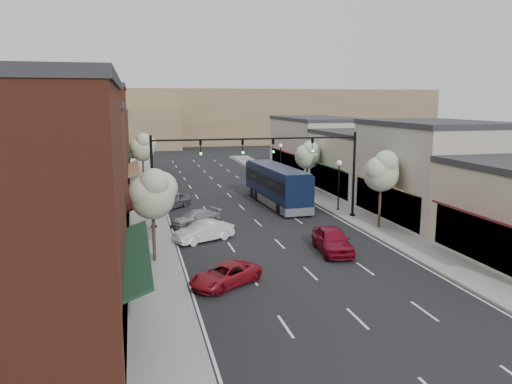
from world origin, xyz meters
TOP-DOWN VIEW (x-y plane):
  - ground at (0.00, 0.00)m, footprint 160.00×160.00m
  - sidewalk_left at (-8.40, 18.50)m, footprint 2.80×73.00m
  - sidewalk_right at (8.40, 18.50)m, footprint 2.80×73.00m
  - curb_left at (-7.00, 18.50)m, footprint 0.25×73.00m
  - curb_right at (7.00, 18.50)m, footprint 0.25×73.00m
  - bldg_left_near at (-14.24, -8.00)m, footprint 10.14×14.10m
  - bldg_left_midnear at (-14.23, 6.00)m, footprint 10.14×14.10m
  - bldg_left_midfar at (-14.24, 20.00)m, footprint 10.14×14.10m
  - bldg_left_far at (-14.22, 36.00)m, footprint 10.14×18.10m
  - bldg_right_midnear at (13.72, 6.00)m, footprint 9.14×12.10m
  - bldg_right_midfar at (13.70, 18.00)m, footprint 9.14×12.10m
  - bldg_right_far at (13.71, 32.00)m, footprint 9.14×16.10m
  - hill_far at (0.00, 90.00)m, footprint 120.00×30.00m
  - hill_near at (-25.00, 78.00)m, footprint 50.00×20.00m
  - signal_mast_right at (5.62, 8.00)m, footprint 8.22×0.46m
  - signal_mast_left at (-5.62, 8.00)m, footprint 8.22×0.46m
  - tree_right_near at (8.35, 3.94)m, footprint 2.85×2.65m
  - tree_right_far at (8.35, 19.94)m, footprint 2.85×2.65m
  - tree_left_near at (-8.25, -0.06)m, footprint 2.85×2.65m
  - tree_left_far at (-8.25, 25.94)m, footprint 2.85×2.65m
  - lamp_post_near at (7.80, 10.50)m, footprint 0.44×0.44m
  - lamp_post_far at (7.80, 28.00)m, footprint 0.44×0.44m
  - coach_bus at (3.35, 14.41)m, footprint 3.17×11.78m
  - red_hatchback at (2.70, -0.56)m, footprint 2.41×4.86m
  - parked_car_a at (-4.92, -4.67)m, footprint 4.43×3.81m
  - parked_car_b at (-4.84, 3.89)m, footprint 4.40×3.03m
  - parked_car_c at (-4.83, 8.39)m, footprint 4.36×3.24m
  - parked_car_d at (-6.20, 15.04)m, footprint 4.07×4.14m

SIDE VIEW (x-z plane):
  - ground at x=0.00m, z-range 0.00..0.00m
  - curb_left at x=-7.00m, z-range -0.01..0.16m
  - curb_right at x=7.00m, z-range -0.01..0.16m
  - sidewalk_left at x=-8.40m, z-range 0.00..0.15m
  - sidewalk_right at x=8.40m, z-range 0.00..0.15m
  - parked_car_a at x=-4.92m, z-range 0.00..1.13m
  - parked_car_c at x=-4.83m, z-range 0.00..1.17m
  - parked_car_b at x=-4.84m, z-range 0.00..1.38m
  - parked_car_d at x=-6.20m, z-range 0.00..1.41m
  - red_hatchback at x=2.70m, z-range 0.00..1.59m
  - coach_bus at x=3.35m, z-range 0.08..3.64m
  - lamp_post_near at x=7.80m, z-range 0.79..5.23m
  - lamp_post_far at x=7.80m, z-range 0.79..5.23m
  - bldg_right_midfar at x=13.70m, z-range -0.03..6.37m
  - bldg_right_far at x=13.71m, z-range -0.04..7.36m
  - bldg_right_midnear at x=13.72m, z-range -0.04..7.86m
  - tree_right_far at x=8.35m, z-range 1.28..6.70m
  - hill_near at x=-25.00m, z-range 0.00..8.00m
  - bldg_left_far at x=-14.22m, z-range -0.04..8.36m
  - tree_left_near at x=-8.25m, z-range 1.38..7.07m
  - tree_right_near at x=8.35m, z-range 1.47..7.43m
  - tree_left_far at x=-8.25m, z-range 1.54..7.67m
  - signal_mast_right at x=5.62m, z-range 1.12..8.12m
  - signal_mast_left at x=-5.62m, z-range 1.12..8.12m
  - bldg_left_midnear at x=-14.23m, z-range -0.04..9.36m
  - bldg_left_near at x=-14.24m, z-range -0.05..10.35m
  - bldg_left_midfar at x=-14.24m, z-range -0.05..10.85m
  - hill_far at x=0.00m, z-range 0.00..12.00m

